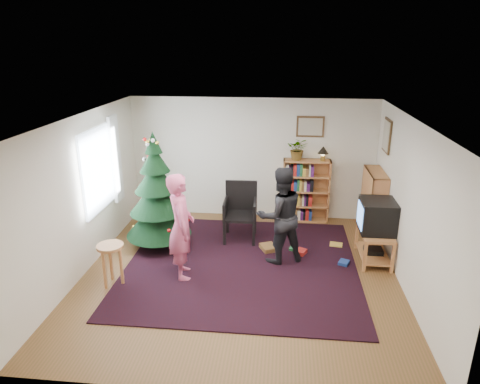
# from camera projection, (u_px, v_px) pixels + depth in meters

# --- Properties ---
(floor) EXTENTS (5.00, 5.00, 0.00)m
(floor) POSITION_uv_depth(u_px,v_px,m) (240.00, 274.00, 6.90)
(floor) COLOR brown
(floor) RESTS_ON ground
(ceiling) EXTENTS (5.00, 5.00, 0.00)m
(ceiling) POSITION_uv_depth(u_px,v_px,m) (240.00, 119.00, 6.07)
(ceiling) COLOR white
(ceiling) RESTS_ON wall_back
(wall_back) EXTENTS (5.00, 0.02, 2.50)m
(wall_back) POSITION_uv_depth(u_px,v_px,m) (252.00, 159.00, 8.83)
(wall_back) COLOR silver
(wall_back) RESTS_ON floor
(wall_front) EXTENTS (5.00, 0.02, 2.50)m
(wall_front) POSITION_uv_depth(u_px,v_px,m) (213.00, 292.00, 4.14)
(wall_front) COLOR silver
(wall_front) RESTS_ON floor
(wall_left) EXTENTS (0.02, 5.00, 2.50)m
(wall_left) POSITION_uv_depth(u_px,v_px,m) (82.00, 196.00, 6.73)
(wall_left) COLOR silver
(wall_left) RESTS_ON floor
(wall_right) EXTENTS (0.02, 5.00, 2.50)m
(wall_right) POSITION_uv_depth(u_px,v_px,m) (410.00, 208.00, 6.25)
(wall_right) COLOR silver
(wall_right) RESTS_ON floor
(rug) EXTENTS (3.80, 3.60, 0.02)m
(rug) POSITION_uv_depth(u_px,v_px,m) (242.00, 264.00, 7.18)
(rug) COLOR black
(rug) RESTS_ON floor
(window_pane) EXTENTS (0.04, 1.20, 1.40)m
(window_pane) POSITION_uv_depth(u_px,v_px,m) (98.00, 170.00, 7.21)
(window_pane) COLOR silver
(window_pane) RESTS_ON wall_left
(curtain) EXTENTS (0.06, 0.35, 1.60)m
(curtain) POSITION_uv_depth(u_px,v_px,m) (116.00, 159.00, 7.86)
(curtain) COLOR white
(curtain) RESTS_ON wall_left
(picture_back) EXTENTS (0.55, 0.03, 0.42)m
(picture_back) POSITION_uv_depth(u_px,v_px,m) (310.00, 127.00, 8.46)
(picture_back) COLOR #4C3319
(picture_back) RESTS_ON wall_back
(picture_right) EXTENTS (0.03, 0.50, 0.60)m
(picture_right) POSITION_uv_depth(u_px,v_px,m) (387.00, 136.00, 7.66)
(picture_right) COLOR #4C3319
(picture_right) RESTS_ON wall_right
(christmas_tree) EXTENTS (1.17, 1.17, 2.12)m
(christmas_tree) POSITION_uv_depth(u_px,v_px,m) (157.00, 200.00, 7.59)
(christmas_tree) COLOR #3F2816
(christmas_tree) RESTS_ON rug
(bookshelf_back) EXTENTS (0.95, 0.30, 1.30)m
(bookshelf_back) POSITION_uv_depth(u_px,v_px,m) (306.00, 190.00, 8.77)
(bookshelf_back) COLOR #B97142
(bookshelf_back) RESTS_ON floor
(bookshelf_right) EXTENTS (0.30, 0.95, 1.30)m
(bookshelf_right) POSITION_uv_depth(u_px,v_px,m) (373.00, 204.00, 8.01)
(bookshelf_right) COLOR #B97142
(bookshelf_right) RESTS_ON floor
(tv_stand) EXTENTS (0.50, 0.90, 0.55)m
(tv_stand) POSITION_uv_depth(u_px,v_px,m) (374.00, 243.00, 7.24)
(tv_stand) COLOR #B97142
(tv_stand) RESTS_ON floor
(crt_tv) EXTENTS (0.57, 0.61, 0.53)m
(crt_tv) POSITION_uv_depth(u_px,v_px,m) (377.00, 216.00, 7.08)
(crt_tv) COLOR black
(crt_tv) RESTS_ON tv_stand
(armchair) EXTENTS (0.61, 0.61, 1.09)m
(armchair) POSITION_uv_depth(u_px,v_px,m) (241.00, 208.00, 8.01)
(armchair) COLOR black
(armchair) RESTS_ON rug
(stool) EXTENTS (0.40, 0.40, 0.67)m
(stool) POSITION_uv_depth(u_px,v_px,m) (111.00, 254.00, 6.45)
(stool) COLOR #B97142
(stool) RESTS_ON floor
(person_standing) EXTENTS (0.57, 0.72, 1.71)m
(person_standing) POSITION_uv_depth(u_px,v_px,m) (181.00, 227.00, 6.58)
(person_standing) COLOR #C85077
(person_standing) RESTS_ON rug
(person_by_chair) EXTENTS (0.99, 0.90, 1.66)m
(person_by_chair) POSITION_uv_depth(u_px,v_px,m) (280.00, 216.00, 7.05)
(person_by_chair) COLOR black
(person_by_chair) RESTS_ON rug
(potted_plant) EXTENTS (0.44, 0.39, 0.45)m
(potted_plant) POSITION_uv_depth(u_px,v_px,m) (298.00, 149.00, 8.50)
(potted_plant) COLOR gray
(potted_plant) RESTS_ON bookshelf_back
(table_lamp) EXTENTS (0.22, 0.22, 0.29)m
(table_lamp) POSITION_uv_depth(u_px,v_px,m) (323.00, 151.00, 8.46)
(table_lamp) COLOR #A57F33
(table_lamp) RESTS_ON bookshelf_back
(floor_clutter) EXTENTS (1.48, 0.90, 0.08)m
(floor_clutter) POSITION_uv_depth(u_px,v_px,m) (308.00, 251.00, 7.56)
(floor_clutter) COLOR #A51E19
(floor_clutter) RESTS_ON rug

